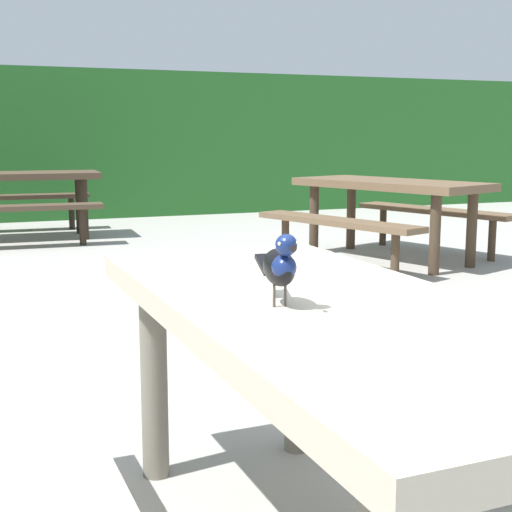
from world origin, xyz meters
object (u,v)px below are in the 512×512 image
at_px(bird_grackle, 280,265).
at_px(picnic_table_mid_right, 16,189).
at_px(picnic_table_foreground, 324,369).
at_px(picnic_table_far_centre, 389,200).

relative_size(bird_grackle, picnic_table_mid_right, 0.16).
relative_size(picnic_table_foreground, picnic_table_mid_right, 0.99).
height_order(picnic_table_foreground, picnic_table_mid_right, same).
relative_size(picnic_table_foreground, bird_grackle, 6.33).
distance_m(picnic_table_foreground, picnic_table_far_centre, 4.99).
distance_m(bird_grackle, picnic_table_far_centre, 5.10).
xyz_separation_m(picnic_table_foreground, picnic_table_far_centre, (2.77, 4.15, 0.00)).
xyz_separation_m(bird_grackle, picnic_table_mid_right, (-0.17, 6.92, -0.29)).
height_order(picnic_table_mid_right, picnic_table_far_centre, same).
bearing_deg(picnic_table_far_centre, bird_grackle, -124.83).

